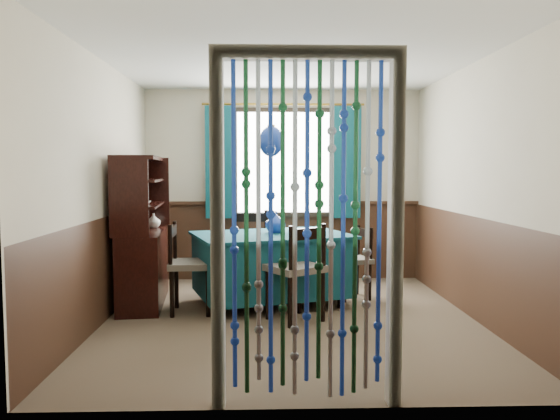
{
  "coord_description": "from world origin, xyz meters",
  "views": [
    {
      "loc": [
        -0.27,
        -5.21,
        1.45
      ],
      "look_at": [
        -0.09,
        0.45,
        1.03
      ],
      "focal_mm": 35.0,
      "sensor_mm": 36.0,
      "label": 1
    }
  ],
  "objects_px": {
    "chair_left": "(188,265)",
    "vase_sideboard": "(154,220)",
    "vase_table": "(275,223)",
    "chair_near": "(297,269)",
    "pendant_lamp": "(271,141)",
    "dining_table": "(271,263)",
    "chair_far": "(250,249)",
    "sideboard": "(142,253)",
    "chair_right": "(354,260)",
    "bowl_shelf": "(143,203)"
  },
  "relations": [
    {
      "from": "chair_left",
      "to": "vase_sideboard",
      "type": "bearing_deg",
      "value": -147.12
    },
    {
      "from": "vase_table",
      "to": "vase_sideboard",
      "type": "height_order",
      "value": "vase_table"
    },
    {
      "from": "chair_near",
      "to": "vase_table",
      "type": "bearing_deg",
      "value": 70.31
    },
    {
      "from": "pendant_lamp",
      "to": "vase_table",
      "type": "relative_size",
      "value": 4.29
    },
    {
      "from": "dining_table",
      "to": "chair_far",
      "type": "height_order",
      "value": "chair_far"
    },
    {
      "from": "sideboard",
      "to": "vase_table",
      "type": "height_order",
      "value": "sideboard"
    },
    {
      "from": "vase_sideboard",
      "to": "chair_far",
      "type": "bearing_deg",
      "value": 13.22
    },
    {
      "from": "sideboard",
      "to": "vase_table",
      "type": "distance_m",
      "value": 1.47
    },
    {
      "from": "chair_near",
      "to": "sideboard",
      "type": "xyz_separation_m",
      "value": [
        -1.63,
        0.71,
        0.06
      ]
    },
    {
      "from": "chair_near",
      "to": "chair_right",
      "type": "xyz_separation_m",
      "value": [
        0.7,
        0.93,
        -0.07
      ]
    },
    {
      "from": "chair_left",
      "to": "bowl_shelf",
      "type": "xyz_separation_m",
      "value": [
        -0.48,
        0.16,
        0.63
      ]
    },
    {
      "from": "dining_table",
      "to": "pendant_lamp",
      "type": "bearing_deg",
      "value": -93.51
    },
    {
      "from": "chair_far",
      "to": "pendant_lamp",
      "type": "relative_size",
      "value": 1.06
    },
    {
      "from": "sideboard",
      "to": "pendant_lamp",
      "type": "height_order",
      "value": "pendant_lamp"
    },
    {
      "from": "sideboard",
      "to": "bowl_shelf",
      "type": "bearing_deg",
      "value": -78.72
    },
    {
      "from": "chair_far",
      "to": "chair_near",
      "type": "bearing_deg",
      "value": 110.53
    },
    {
      "from": "sideboard",
      "to": "bowl_shelf",
      "type": "relative_size",
      "value": 8.61
    },
    {
      "from": "chair_far",
      "to": "sideboard",
      "type": "bearing_deg",
      "value": 27.31
    },
    {
      "from": "vase_sideboard",
      "to": "sideboard",
      "type": "bearing_deg",
      "value": -100.12
    },
    {
      "from": "chair_far",
      "to": "pendant_lamp",
      "type": "bearing_deg",
      "value": 111.64
    },
    {
      "from": "chair_near",
      "to": "pendant_lamp",
      "type": "relative_size",
      "value": 1.04
    },
    {
      "from": "chair_left",
      "to": "bowl_shelf",
      "type": "bearing_deg",
      "value": -110.26
    },
    {
      "from": "chair_far",
      "to": "chair_left",
      "type": "xyz_separation_m",
      "value": [
        -0.6,
        -0.95,
        -0.02
      ]
    },
    {
      "from": "pendant_lamp",
      "to": "vase_sideboard",
      "type": "distance_m",
      "value": 1.63
    },
    {
      "from": "chair_near",
      "to": "chair_left",
      "type": "relative_size",
      "value": 1.03
    },
    {
      "from": "chair_right",
      "to": "sideboard",
      "type": "xyz_separation_m",
      "value": [
        -2.33,
        -0.22,
        0.13
      ]
    },
    {
      "from": "bowl_shelf",
      "to": "chair_far",
      "type": "bearing_deg",
      "value": 36.02
    },
    {
      "from": "chair_near",
      "to": "vase_table",
      "type": "distance_m",
      "value": 0.88
    },
    {
      "from": "chair_left",
      "to": "pendant_lamp",
      "type": "height_order",
      "value": "pendant_lamp"
    },
    {
      "from": "chair_near",
      "to": "vase_sideboard",
      "type": "distance_m",
      "value": 1.92
    },
    {
      "from": "chair_left",
      "to": "vase_sideboard",
      "type": "xyz_separation_m",
      "value": [
        -0.48,
        0.69,
        0.4
      ]
    },
    {
      "from": "dining_table",
      "to": "sideboard",
      "type": "height_order",
      "value": "sideboard"
    },
    {
      "from": "dining_table",
      "to": "chair_right",
      "type": "xyz_separation_m",
      "value": [
        0.94,
        0.26,
        -0.01
      ]
    },
    {
      "from": "chair_far",
      "to": "vase_table",
      "type": "relative_size",
      "value": 4.56
    },
    {
      "from": "chair_near",
      "to": "sideboard",
      "type": "height_order",
      "value": "sideboard"
    },
    {
      "from": "vase_sideboard",
      "to": "chair_near",
      "type": "bearing_deg",
      "value": -33.71
    },
    {
      "from": "bowl_shelf",
      "to": "vase_sideboard",
      "type": "bearing_deg",
      "value": 90.0
    },
    {
      "from": "bowl_shelf",
      "to": "vase_table",
      "type": "bearing_deg",
      "value": 10.91
    },
    {
      "from": "bowl_shelf",
      "to": "chair_right",
      "type": "bearing_deg",
      "value": 10.32
    },
    {
      "from": "pendant_lamp",
      "to": "vase_sideboard",
      "type": "xyz_separation_m",
      "value": [
        -1.33,
        0.38,
        -0.87
      ]
    },
    {
      "from": "chair_near",
      "to": "bowl_shelf",
      "type": "relative_size",
      "value": 5.1
    },
    {
      "from": "chair_right",
      "to": "sideboard",
      "type": "distance_m",
      "value": 2.34
    },
    {
      "from": "chair_right",
      "to": "pendant_lamp",
      "type": "xyz_separation_m",
      "value": [
        -0.94,
        -0.26,
        1.32
      ]
    },
    {
      "from": "dining_table",
      "to": "vase_table",
      "type": "height_order",
      "value": "vase_table"
    },
    {
      "from": "chair_near",
      "to": "chair_far",
      "type": "relative_size",
      "value": 0.98
    },
    {
      "from": "dining_table",
      "to": "chair_near",
      "type": "relative_size",
      "value": 1.96
    },
    {
      "from": "chair_near",
      "to": "chair_left",
      "type": "xyz_separation_m",
      "value": [
        -1.08,
        0.36,
        -0.01
      ]
    },
    {
      "from": "dining_table",
      "to": "chair_left",
      "type": "xyz_separation_m",
      "value": [
        -0.85,
        -0.31,
        0.04
      ]
    },
    {
      "from": "chair_near",
      "to": "sideboard",
      "type": "bearing_deg",
      "value": 122.99
    },
    {
      "from": "chair_near",
      "to": "pendant_lamp",
      "type": "bearing_deg",
      "value": 76.04
    }
  ]
}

